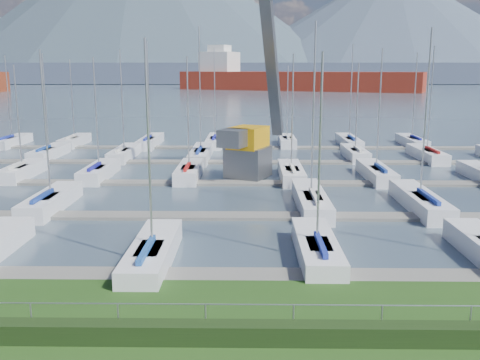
{
  "coord_description": "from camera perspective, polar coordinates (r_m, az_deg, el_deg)",
  "views": [
    {
      "loc": [
        0.43,
        -16.87,
        9.07
      ],
      "look_at": [
        0.0,
        12.0,
        3.0
      ],
      "focal_mm": 40.0,
      "sensor_mm": 36.0,
      "label": 1
    }
  ],
  "objects": [
    {
      "name": "water",
      "position": [
        277.03,
        0.78,
        9.91
      ],
      "size": [
        800.0,
        540.0,
        0.2
      ],
      "primitive_type": "cube",
      "color": "#425260"
    },
    {
      "name": "hedge",
      "position": [
        18.64,
        -0.6,
        -16.02
      ],
      "size": [
        80.0,
        0.7,
        0.7
      ],
      "primitive_type": "cube",
      "color": "black",
      "rests_on": "grass"
    },
    {
      "name": "fence",
      "position": [
        18.62,
        -0.57,
        -13.13
      ],
      "size": [
        80.0,
        0.04,
        0.04
      ],
      "primitive_type": "cylinder",
      "rotation": [
        0.0,
        1.57,
        0.0
      ],
      "color": "#9C9DA4",
      "rests_on": "grass"
    },
    {
      "name": "foothill",
      "position": [
        346.88,
        0.8,
        11.36
      ],
      "size": [
        900.0,
        80.0,
        12.0
      ],
      "primitive_type": "cube",
      "color": "#444E64",
      "rests_on": "water"
    },
    {
      "name": "mountains",
      "position": [
        423.22,
        1.87,
        16.96
      ],
      "size": [
        1190.0,
        360.0,
        115.0
      ],
      "color": "#41505F",
      "rests_on": "water"
    },
    {
      "name": "docks",
      "position": [
        43.87,
        0.27,
        -0.36
      ],
      "size": [
        90.0,
        41.6,
        0.25
      ],
      "color": "slate",
      "rests_on": "water"
    },
    {
      "name": "crane",
      "position": [
        46.34,
        1.44,
        7.24
      ],
      "size": [
        6.21,
        13.47,
        22.35
      ],
      "rotation": [
        0.0,
        0.0,
        -0.42
      ],
      "color": "#54575B",
      "rests_on": "water"
    },
    {
      "name": "cargo_ship_mid",
      "position": [
        232.53,
        5.0,
        10.45
      ],
      "size": [
        102.18,
        56.17,
        21.5
      ],
      "rotation": [
        0.0,
        0.0,
        -0.39
      ],
      "color": "maroon",
      "rests_on": "water"
    },
    {
      "name": "sailboat_fleet",
      "position": [
        45.64,
        -2.63,
        7.13
      ],
      "size": [
        74.37,
        49.19,
        13.73
      ],
      "color": "navy",
      "rests_on": "water"
    }
  ]
}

